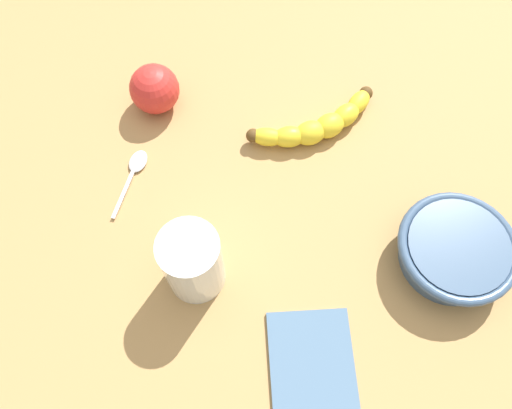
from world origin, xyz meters
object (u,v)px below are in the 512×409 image
banana (317,125)px  teaspoon (136,165)px  smoothie_glass (193,263)px  apple_fruit (155,89)px  ceramic_bowl (455,251)px

banana → teaspoon: size_ratio=1.67×
banana → smoothie_glass: size_ratio=1.74×
smoothie_glass → apple_fruit: (26.54, 7.17, -1.43)cm
banana → apple_fruit: 23.72cm
ceramic_bowl → smoothie_glass: bearing=94.5°
ceramic_bowl → teaspoon: ceramic_bowl is taller
ceramic_bowl → teaspoon: size_ratio=1.31×
smoothie_glass → teaspoon: smoothie_glass is taller
apple_fruit → banana: bearing=-101.7°
apple_fruit → teaspoon: (-10.73, 2.14, -3.16)cm
smoothie_glass → teaspoon: size_ratio=0.96×
smoothie_glass → teaspoon: 18.91cm
banana → apple_fruit: (4.78, 23.16, 1.85)cm
smoothie_glass → ceramic_bowl: (2.48, -31.81, -2.12)cm
banana → smoothie_glass: 27.20cm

